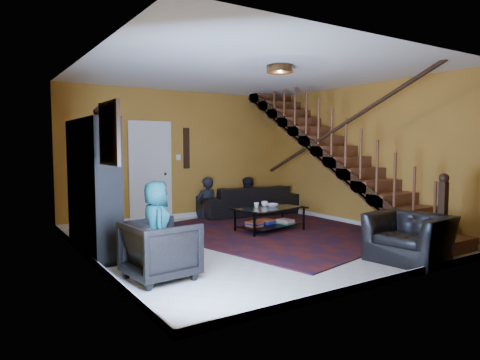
{
  "coord_description": "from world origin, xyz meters",
  "views": [
    {
      "loc": [
        -3.98,
        -5.91,
        1.61
      ],
      "look_at": [
        0.07,
        0.4,
        1.0
      ],
      "focal_mm": 32.0,
      "sensor_mm": 36.0,
      "label": 1
    }
  ],
  "objects_px": {
    "armchair_right": "(409,238)",
    "coffee_table": "(270,218)",
    "sofa": "(248,200)",
    "bookshelf": "(93,189)",
    "armchair_left": "(161,250)"
  },
  "relations": [
    {
      "from": "bookshelf",
      "to": "coffee_table",
      "type": "height_order",
      "value": "bookshelf"
    },
    {
      "from": "coffee_table",
      "to": "armchair_right",
      "type": "bearing_deg",
      "value": -81.62
    },
    {
      "from": "sofa",
      "to": "armchair_left",
      "type": "distance_m",
      "value": 4.94
    },
    {
      "from": "armchair_right",
      "to": "coffee_table",
      "type": "distance_m",
      "value": 2.75
    },
    {
      "from": "armchair_left",
      "to": "sofa",
      "type": "bearing_deg",
      "value": -51.73
    },
    {
      "from": "sofa",
      "to": "armchair_left",
      "type": "relative_size",
      "value": 2.93
    },
    {
      "from": "sofa",
      "to": "coffee_table",
      "type": "xyz_separation_m",
      "value": [
        -0.73,
        -1.83,
        -0.08
      ]
    },
    {
      "from": "armchair_left",
      "to": "armchair_right",
      "type": "height_order",
      "value": "armchair_left"
    },
    {
      "from": "sofa",
      "to": "coffee_table",
      "type": "bearing_deg",
      "value": 72.88
    },
    {
      "from": "sofa",
      "to": "armchair_right",
      "type": "bearing_deg",
      "value": 90.45
    },
    {
      "from": "bookshelf",
      "to": "sofa",
      "type": "xyz_separation_m",
      "value": [
        3.9,
        1.7,
        -0.63
      ]
    },
    {
      "from": "armchair_right",
      "to": "armchair_left",
      "type": "bearing_deg",
      "value": -118.24
    },
    {
      "from": "sofa",
      "to": "armchair_right",
      "type": "distance_m",
      "value": 4.56
    },
    {
      "from": "bookshelf",
      "to": "armchair_right",
      "type": "bearing_deg",
      "value": -38.57
    },
    {
      "from": "armchair_right",
      "to": "coffee_table",
      "type": "relative_size",
      "value": 0.77
    }
  ]
}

